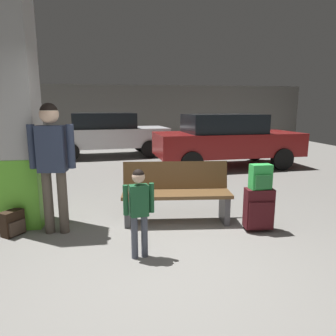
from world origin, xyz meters
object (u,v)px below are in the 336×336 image
backpack_dark_floor (13,223)px  parked_car_near (226,139)px  adult (52,155)px  bench (176,193)px  child (139,204)px  parked_car_far (107,133)px  backpack_bright (261,177)px  structural_pillar (16,116)px  suitcase (259,209)px

backpack_dark_floor → parked_car_near: bearing=44.2°
adult → backpack_dark_floor: 1.08m
parked_car_near → adult: bearing=-131.9°
bench → child: size_ratio=1.58×
backpack_dark_floor → parked_car_far: 6.90m
backpack_bright → structural_pillar: bearing=167.2°
bench → adult: bearing=-173.2°
adult → parked_car_near: size_ratio=0.42×
suitcase → backpack_bright: (0.00, -0.00, 0.45)m
adult → structural_pillar: bearing=142.5°
parked_car_near → bench: bearing=-117.8°
suitcase → parked_car_near: size_ratio=0.14×
structural_pillar → backpack_bright: structural_pillar is taller
bench → parked_car_far: bearing=101.3°
suitcase → bench: bearing=152.9°
suitcase → backpack_bright: 0.45m
backpack_bright → adult: size_ratio=0.19×
bench → backpack_bright: 1.24m
structural_pillar → parked_car_far: (0.91, 6.39, -0.78)m
structural_pillar → parked_car_far: structural_pillar is taller
parked_car_far → backpack_bright: bearing=-71.5°
structural_pillar → bench: 2.51m
backpack_bright → adult: adult is taller
child → structural_pillar: bearing=141.4°
adult → parked_car_near: (3.85, 4.29, -0.28)m
suitcase → adult: adult is taller
bench → backpack_dark_floor: size_ratio=4.83×
bench → backpack_bright: backpack_bright is taller
child → adult: size_ratio=0.59×
suitcase → backpack_dark_floor: 3.36m
child → parked_car_near: size_ratio=0.25×
child → parked_car_near: parked_car_near is taller
backpack_bright → parked_car_far: bearing=108.5°
parked_car_near → backpack_dark_floor: bearing=-135.8°
parked_car_near → suitcase: bearing=-103.2°
backpack_dark_floor → parked_car_far: size_ratio=0.08×
child → backpack_dark_floor: child is taller
structural_pillar → backpack_bright: bearing=-12.8°
adult → parked_car_far: size_ratio=0.41×
backpack_bright → parked_car_near: 4.76m
structural_pillar → bench: bearing=-5.2°
structural_pillar → parked_car_near: size_ratio=0.76×
suitcase → adult: size_ratio=0.34×
bench → child: (-0.61, -1.08, 0.20)m
backpack_bright → backpack_dark_floor: bearing=174.3°
child → backpack_bright: bearing=17.8°
backpack_bright → suitcase: bearing=145.3°
structural_pillar → parked_car_far: size_ratio=0.74×
structural_pillar → backpack_dark_floor: 1.48m
parked_car_near → parked_car_far: 4.28m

